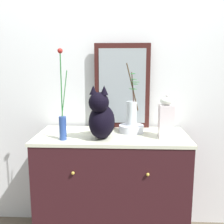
{
  "coord_description": "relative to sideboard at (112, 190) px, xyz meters",
  "views": [
    {
      "loc": [
        0.09,
        -1.97,
        1.48
      ],
      "look_at": [
        0.0,
        0.0,
        1.12
      ],
      "focal_mm": 41.6,
      "sensor_mm": 36.0,
      "label": 1
    }
  ],
  "objects": [
    {
      "name": "vase_glass_clear",
      "position": [
        0.15,
        0.08,
        0.65
      ],
      "size": [
        0.11,
        0.19,
        0.5
      ],
      "color": "silver",
      "rests_on": "bowl_porcelain"
    },
    {
      "name": "jar_lidded_porcelain",
      "position": [
        0.41,
        -0.08,
        0.62
      ],
      "size": [
        0.11,
        0.11,
        0.33
      ],
      "color": "silver",
      "rests_on": "sideboard"
    },
    {
      "name": "vase_slim_green",
      "position": [
        -0.35,
        -0.16,
        0.62
      ],
      "size": [
        0.07,
        0.05,
        0.65
      ],
      "color": "#2A468D",
      "rests_on": "sideboard"
    },
    {
      "name": "sideboard",
      "position": [
        0.0,
        0.0,
        0.0
      ],
      "size": [
        1.18,
        0.56,
        0.94
      ],
      "color": "black",
      "rests_on": "ground_plane"
    },
    {
      "name": "mirror_leaning",
      "position": [
        0.08,
        0.25,
        0.83
      ],
      "size": [
        0.47,
        0.03,
        0.72
      ],
      "color": "#361512",
      "rests_on": "sideboard"
    },
    {
      "name": "cat_sitting",
      "position": [
        -0.07,
        -0.12,
        0.63
      ],
      "size": [
        0.24,
        0.47,
        0.4
      ],
      "color": "black",
      "rests_on": "sideboard"
    },
    {
      "name": "bowl_porcelain",
      "position": [
        0.15,
        0.08,
        0.5
      ],
      "size": [
        0.2,
        0.2,
        0.06
      ],
      "primitive_type": "cylinder",
      "color": "silver",
      "rests_on": "sideboard"
    },
    {
      "name": "wall_back",
      "position": [
        0.0,
        0.35,
        0.83
      ],
      "size": [
        4.4,
        0.08,
        2.6
      ],
      "primitive_type": "cube",
      "color": "silver",
      "rests_on": "ground_plane"
    }
  ]
}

